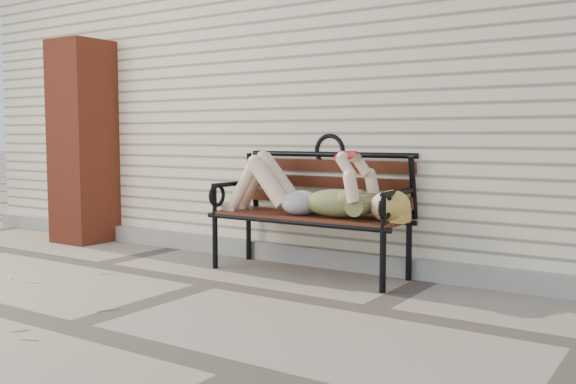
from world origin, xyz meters
The scene contains 6 objects.
ground centered at (0.00, 0.00, 0.00)m, with size 80.00×80.00×0.00m, color gray.
house_wall centered at (0.00, 3.00, 1.50)m, with size 8.00×4.00×3.00m, color #F3E7BE.
foundation_strip centered at (0.00, 0.97, 0.07)m, with size 8.00×0.10×0.15m, color #9C998D.
brick_pillar centered at (-2.30, 0.75, 1.00)m, with size 0.50×0.50×2.00m, color maroon.
garden_bench centered at (0.39, 0.77, 0.61)m, with size 1.67×0.66×1.08m.
reading_woman centered at (0.41, 0.64, 0.64)m, with size 1.58×0.36×0.50m.
Camera 1 is at (2.95, -3.48, 1.06)m, focal length 40.00 mm.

